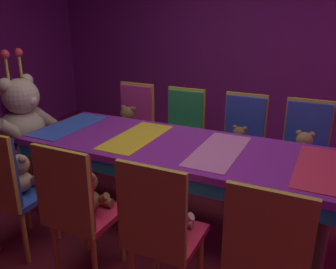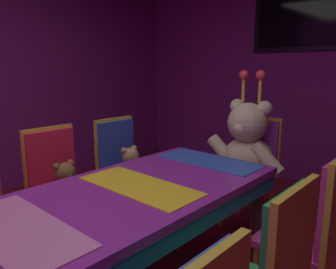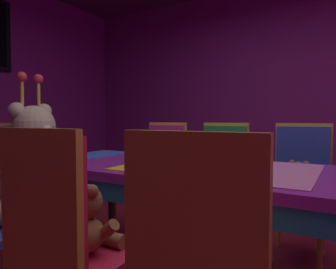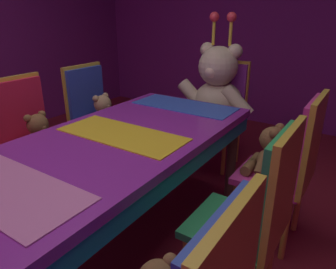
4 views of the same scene
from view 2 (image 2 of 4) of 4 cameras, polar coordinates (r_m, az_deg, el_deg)
The scene contains 11 objects.
wall_back at distance 4.30m, azimuth 24.19°, elevation 10.28°, with size 5.20×0.12×2.80m, color #721E72.
banquet_table at distance 1.78m, azimuth -13.59°, elevation -14.27°, with size 0.90×2.50×0.75m.
chair_left_2 at distance 2.65m, azimuth -18.91°, elevation -7.25°, with size 0.42×0.41×0.98m.
teddy_left_2 at distance 2.53m, azimuth -17.28°, elevation -8.28°, with size 0.24×0.31×0.30m.
chair_left_3 at distance 2.97m, azimuth -8.31°, elevation -4.72°, with size 0.42×0.41×0.98m.
teddy_left_3 at distance 2.86m, azimuth -6.44°, elevation -5.48°, with size 0.24×0.32×0.30m.
chair_right_3 at distance 2.02m, azimuth 25.09°, elevation -13.71°, with size 0.42×0.41×0.98m.
teddy_right_3 at distance 2.06m, azimuth 21.13°, elevation -12.94°, with size 0.26×0.34×0.32m.
throne_chair at distance 3.11m, azimuth 14.82°, elevation -4.23°, with size 0.41×0.42×0.98m.
king_teddy_bear at distance 2.92m, azimuth 13.43°, elevation -1.87°, with size 0.73×0.57×0.94m.
wall_tv at distance 4.26m, azimuth 24.54°, elevation 19.05°, with size 1.49×0.06×0.86m.
Camera 2 is at (1.35, -0.89, 1.42)m, focal length 35.00 mm.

